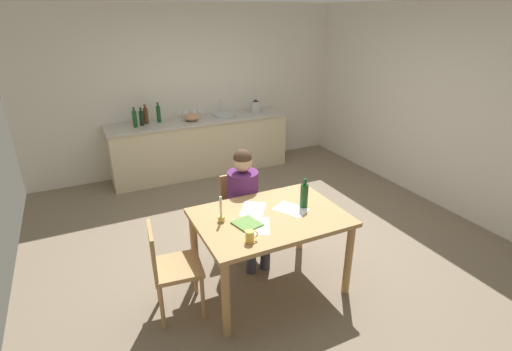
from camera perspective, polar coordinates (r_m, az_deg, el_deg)
name	(u,v)px	position (r m, az deg, el deg)	size (l,w,h in m)	color
ground_plane	(263,238)	(4.58, 1.04, -9.31)	(5.20, 5.20, 0.04)	#7A6B56
wall_back	(191,89)	(6.40, -9.70, 12.58)	(5.20, 0.12, 2.60)	silver
wall_right	(438,106)	(5.67, 25.64, 9.32)	(0.12, 5.20, 2.60)	silver
kitchen_counter	(201,146)	(6.27, -8.23, 4.44)	(2.86, 0.64, 0.90)	beige
dining_table	(270,226)	(3.49, 2.08, -7.51)	(1.32, 0.94, 0.77)	tan
chair_at_table	(240,210)	(4.15, -2.35, -5.16)	(0.41, 0.41, 0.85)	tan
person_seated	(246,199)	(3.93, -1.57, -3.47)	(0.33, 0.60, 1.19)	#592666
chair_side_empty	(170,266)	(3.37, -12.78, -13.07)	(0.44, 0.44, 0.86)	tan
coffee_mug	(250,236)	(3.05, -0.88, -9.07)	(0.11, 0.07, 0.10)	#F2CC4C
candlestick	(221,215)	(3.33, -5.24, -5.87)	(0.06, 0.06, 0.24)	gold
book_magazine	(247,224)	(3.30, -1.35, -7.22)	(0.20, 0.22, 0.02)	#5F8B3E
paper_letter	(291,209)	(3.56, 5.25, -5.03)	(0.21, 0.30, 0.00)	white
paper_bill	(253,209)	(3.54, -0.45, -5.06)	(0.21, 0.30, 0.00)	white
paper_envelope	(257,226)	(3.28, 0.18, -7.55)	(0.21, 0.30, 0.00)	white
wine_bottle_on_table	(304,195)	(3.56, 7.21, -2.92)	(0.07, 0.07, 0.28)	#194C23
sink_unit	(224,114)	(6.28, -4.77, 9.10)	(0.36, 0.36, 0.24)	#B2B7BC
bottle_oil	(135,119)	(5.85, -17.68, 8.09)	(0.06, 0.06, 0.30)	#194C23
bottle_vinegar	(142,118)	(5.93, -16.76, 8.27)	(0.06, 0.06, 0.27)	black
bottle_wine_red	(146,116)	(6.01, -16.17, 8.62)	(0.07, 0.07, 0.29)	#593319
bottle_sauce	(159,114)	(6.04, -14.37, 8.95)	(0.06, 0.06, 0.31)	#194C23
mixing_bowl	(192,117)	(6.04, -9.62, 8.63)	(0.25, 0.25, 0.11)	tan
stovetop_kettle	(256,106)	(6.48, -0.05, 10.30)	(0.18, 0.18, 0.22)	#B7BABF
wine_glass_near_sink	(199,110)	(6.27, -8.46, 9.73)	(0.07, 0.07, 0.15)	silver
wine_glass_by_kettle	(194,110)	(6.25, -9.29, 9.62)	(0.07, 0.07, 0.15)	silver
wine_glass_back_left	(186,111)	(6.21, -10.48, 9.46)	(0.07, 0.07, 0.15)	silver
wine_glass_back_right	(179,112)	(6.19, -11.38, 9.34)	(0.07, 0.07, 0.15)	silver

